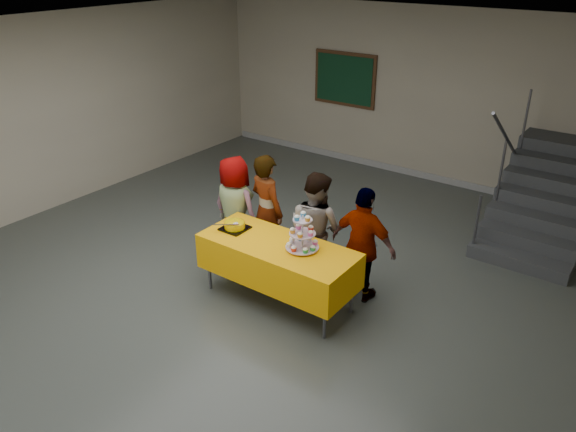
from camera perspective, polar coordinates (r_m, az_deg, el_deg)
name	(u,v)px	position (r m, az deg, el deg)	size (l,w,h in m)	color
room_shell	(220,125)	(6.12, -6.90, 9.13)	(10.00, 10.04, 3.02)	#4C514C
bake_table	(278,260)	(6.56, -1.03, -4.50)	(1.88, 0.78, 0.77)	#595960
cupcake_stand	(302,237)	(6.28, 1.47, -2.10)	(0.38, 0.38, 0.44)	silver
bear_cake	(235,225)	(6.80, -5.44, -0.88)	(0.32, 0.36, 0.12)	black
schoolchild_a	(235,209)	(7.46, -5.39, 0.71)	(0.71, 0.46, 1.44)	slate
schoolchild_b	(267,211)	(7.27, -2.17, 0.52)	(0.56, 0.37, 1.54)	slate
schoolchild_c	(315,229)	(6.86, 2.79, -1.34)	(0.72, 0.56, 1.48)	slate
schoolchild_d	(363,245)	(6.60, 7.66, -2.97)	(0.84, 0.35, 1.43)	slate
staircase	(549,199)	(9.15, 25.03, 1.57)	(1.30, 2.40, 2.04)	#424447
noticeboard	(345,79)	(10.92, 5.77, 13.67)	(1.30, 0.05, 1.00)	#472B16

